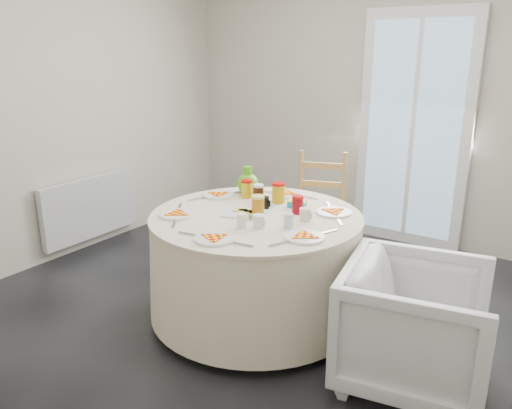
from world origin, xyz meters
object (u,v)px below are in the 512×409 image
Objects in this scene: table at (256,265)px; wooden_chair at (318,212)px; radiator at (91,208)px; green_pitcher at (248,176)px; armchair at (416,318)px.

wooden_chair reaches higher than table.
green_pitcher is at bearing 5.82° from radiator.
wooden_chair is at bearing 83.44° from green_pitcher.
green_pitcher reaches higher than armchair.
wooden_chair is 0.80m from green_pitcher.
wooden_chair is (-0.05, 1.01, 0.09)m from table.
armchair is (1.10, -0.12, 0.02)m from table.
wooden_chair is at bearing 93.11° from table.
radiator is 1.05× the size of wooden_chair.
armchair is at bearing -6.12° from radiator.
wooden_chair is 1.26× the size of armchair.
table is 0.70m from green_pitcher.
armchair is at bearing -6.20° from table.
green_pitcher is at bearing -132.07° from wooden_chair.
table is (1.95, -0.21, -0.01)m from radiator.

